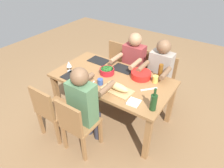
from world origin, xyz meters
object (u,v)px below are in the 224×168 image
Objects in this scene: diner_near_left at (159,72)px; cup_near_left at (155,79)px; serving_bowl_greens at (107,71)px; bread_loaf at (117,87)px; dining_table at (112,83)px; diner_near_center at (132,63)px; napkin_stack at (134,102)px; beer_bottle at (160,71)px; chair_near_center at (137,70)px; wine_bottle at (154,102)px; cup_far_center at (100,82)px; chair_far_right at (51,109)px; chair_far_center at (76,124)px; serving_bowl_fruit at (141,74)px; chair_near_left at (162,78)px; cutting_board at (117,90)px; wine_glass at (69,65)px; diner_far_center at (85,102)px; chair_near_right at (115,63)px.

diner_near_left is 12.16× the size of cup_near_left.
serving_bowl_greens is 0.44m from bread_loaf.
diner_near_center reaches higher than dining_table.
beer_bottle is at bearing -93.05° from napkin_stack.
chair_near_center is 0.28m from diner_near_center.
wine_bottle is 3.56× the size of cup_far_center.
chair_far_center is at bearing 180.00° from chair_far_right.
diner_near_center is at bearing -92.72° from cup_far_center.
chair_far_right is at bearing 0.00° from chair_far_center.
diner_near_center is at bearing -47.19° from serving_bowl_fruit.
serving_bowl_fruit reaches higher than cup_far_center.
diner_near_center is (-0.00, -1.37, 0.21)m from chair_far_center.
chair_far_center is 0.47m from chair_far_right.
chair_far_center is at bearing 61.42° from cup_near_left.
diner_near_left is 0.97m from cup_far_center.
serving_bowl_greens is at bearing -37.16° from bread_loaf.
diner_near_left is at bearing 90.00° from chair_near_left.
chair_far_center is (0.00, 0.78, -0.17)m from dining_table.
chair_near_left reaches higher than serving_bowl_greens.
cutting_board is 2.41× the size of wine_glass.
diner_far_center is 0.75m from wine_glass.
chair_far_center is 1.39m from diner_near_center.
diner_far_center is 0.66m from serving_bowl_greens.
diner_near_left is 0.95m from wine_bottle.
cup_near_left reaches higher than serving_bowl_fruit.
chair_far_right is at bearing 105.16° from wine_glass.
chair_near_left is 1.13m from napkin_stack.
dining_table is 1.99× the size of chair_near_left.
chair_near_right is 3.02× the size of serving_bowl_fruit.
cup_far_center is 0.75m from cup_near_left.
chair_far_right is at bearing 71.30° from diner_near_center.
diner_far_center is at bearing 21.81° from wine_bottle.
napkin_stack is (-0.53, 1.10, 0.27)m from chair_near_center.
dining_table is at bearing 120.84° from chair_near_right.
cutting_board is 0.86m from wine_glass.
napkin_stack is (-0.53, 0.32, 0.10)m from dining_table.
cup_near_left is at bearing -178.95° from serving_bowl_fruit.
cup_far_center is at bearing 178.72° from wine_glass.
chair_far_center is 2.12× the size of cutting_board.
cutting_board reaches higher than dining_table.
serving_bowl_greens is at bearing 51.30° from chair_near_left.
bread_loaf reaches higher than cup_far_center.
cup_far_center is at bearing -85.99° from chair_far_center.
beer_bottle is (-0.10, 0.23, 0.15)m from diner_near_left.
bread_loaf is 1.10× the size of wine_bottle.
serving_bowl_fruit is at bearing 145.69° from chair_near_right.
chair_far_right is at bearing 48.06° from beer_bottle.
chair_near_left is 2.66× the size of bread_loaf.
diner_near_center reaches higher than napkin_stack.
chair_near_left reaches higher than napkin_stack.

